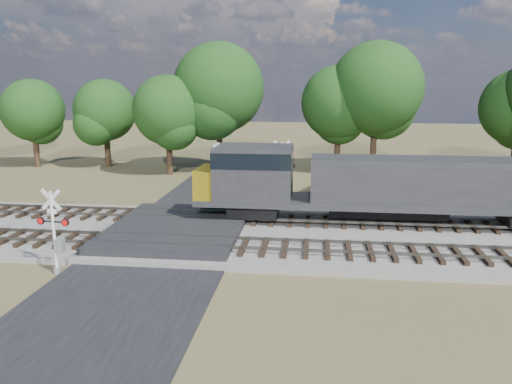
# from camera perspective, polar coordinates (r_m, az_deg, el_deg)

# --- Properties ---
(ground) EXTENTS (160.00, 160.00, 0.00)m
(ground) POSITION_cam_1_polar(r_m,az_deg,el_deg) (27.01, -9.24, -5.24)
(ground) COLOR brown
(ground) RESTS_ON ground
(ballast_bed) EXTENTS (140.00, 10.00, 0.30)m
(ballast_bed) POSITION_cam_1_polar(r_m,az_deg,el_deg) (26.57, 12.37, -5.33)
(ballast_bed) COLOR gray
(ballast_bed) RESTS_ON ground
(road) EXTENTS (7.00, 60.00, 0.08)m
(road) POSITION_cam_1_polar(r_m,az_deg,el_deg) (27.00, -9.25, -5.16)
(road) COLOR black
(road) RESTS_ON ground
(crossing_panel) EXTENTS (7.00, 9.00, 0.62)m
(crossing_panel) POSITION_cam_1_polar(r_m,az_deg,el_deg) (27.37, -8.98, -4.30)
(crossing_panel) COLOR #262628
(crossing_panel) RESTS_ON ground
(track_near) EXTENTS (140.00, 2.60, 0.33)m
(track_near) POSITION_cam_1_polar(r_m,az_deg,el_deg) (24.34, -3.45, -6.06)
(track_near) COLOR black
(track_near) RESTS_ON ballast_bed
(track_far) EXTENTS (140.00, 2.60, 0.33)m
(track_far) POSITION_cam_1_polar(r_m,az_deg,el_deg) (29.06, -1.71, -2.97)
(track_far) COLOR black
(track_far) RESTS_ON ballast_bed
(crossing_signal_near) EXTENTS (1.52, 0.35, 3.76)m
(crossing_signal_near) POSITION_cam_1_polar(r_m,az_deg,el_deg) (23.09, -21.89, -4.99)
(crossing_signal_near) COLOR silver
(crossing_signal_near) RESTS_ON ground
(crossing_signal_far) EXTENTS (1.79, 0.43, 4.47)m
(crossing_signal_far) POSITION_cam_1_polar(r_m,az_deg,el_deg) (32.84, 2.77, 1.41)
(crossing_signal_far) COLOR silver
(crossing_signal_far) RESTS_ON ground
(equipment_shed) EXTENTS (4.99, 4.99, 2.62)m
(equipment_shed) POSITION_cam_1_polar(r_m,az_deg,el_deg) (37.72, 11.58, 1.79)
(equipment_shed) COLOR #482D1E
(equipment_shed) RESTS_ON ground
(treeline) EXTENTS (81.01, 11.96, 11.75)m
(treeline) POSITION_cam_1_polar(r_m,az_deg,el_deg) (45.57, 12.70, 10.42)
(treeline) COLOR black
(treeline) RESTS_ON ground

